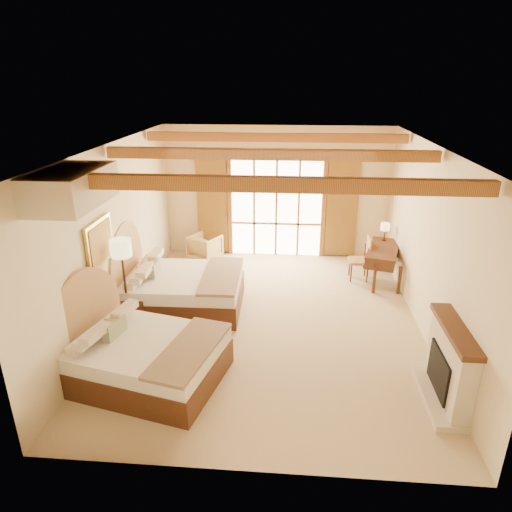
# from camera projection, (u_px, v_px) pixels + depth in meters

# --- Properties ---
(floor) EXTENTS (7.00, 7.00, 0.00)m
(floor) POSITION_uv_depth(u_px,v_px,m) (268.00, 321.00, 8.52)
(floor) COLOR tan
(floor) RESTS_ON ground
(wall_back) EXTENTS (5.50, 0.00, 5.50)m
(wall_back) POSITION_uv_depth(u_px,v_px,m) (277.00, 193.00, 11.17)
(wall_back) COLOR beige
(wall_back) RESTS_ON ground
(wall_left) EXTENTS (0.00, 7.00, 7.00)m
(wall_left) POSITION_uv_depth(u_px,v_px,m) (115.00, 236.00, 8.14)
(wall_left) COLOR beige
(wall_left) RESTS_ON ground
(wall_right) EXTENTS (0.00, 7.00, 7.00)m
(wall_right) POSITION_uv_depth(u_px,v_px,m) (431.00, 245.00, 7.72)
(wall_right) COLOR beige
(wall_right) RESTS_ON ground
(ceiling) EXTENTS (7.00, 7.00, 0.00)m
(ceiling) POSITION_uv_depth(u_px,v_px,m) (270.00, 147.00, 7.34)
(ceiling) COLOR #B06E3C
(ceiling) RESTS_ON ground
(ceiling_beams) EXTENTS (5.39, 4.60, 0.18)m
(ceiling_beams) POSITION_uv_depth(u_px,v_px,m) (270.00, 154.00, 7.39)
(ceiling_beams) COLOR olive
(ceiling_beams) RESTS_ON ceiling
(french_doors) EXTENTS (3.95, 0.08, 2.60)m
(french_doors) POSITION_uv_depth(u_px,v_px,m) (276.00, 207.00, 11.25)
(french_doors) COLOR white
(french_doors) RESTS_ON ground
(fireplace) EXTENTS (0.46, 1.40, 1.16)m
(fireplace) POSITION_uv_depth(u_px,v_px,m) (448.00, 368.00, 6.28)
(fireplace) COLOR beige
(fireplace) RESTS_ON ground
(painting) EXTENTS (0.06, 0.95, 0.75)m
(painting) POSITION_uv_depth(u_px,v_px,m) (100.00, 242.00, 7.38)
(painting) COLOR gold
(painting) RESTS_ON wall_left
(canopy_valance) EXTENTS (0.70, 1.40, 0.45)m
(canopy_valance) POSITION_uv_depth(u_px,v_px,m) (72.00, 187.00, 5.76)
(canopy_valance) COLOR beige
(canopy_valance) RESTS_ON ceiling
(bed_near) EXTENTS (2.51, 2.08, 1.42)m
(bed_near) POSITION_uv_depth(u_px,v_px,m) (136.00, 353.00, 6.76)
(bed_near) COLOR #4E2B15
(bed_near) RESTS_ON floor
(bed_far) EXTENTS (2.31, 1.79, 1.50)m
(bed_far) POSITION_uv_depth(u_px,v_px,m) (174.00, 286.00, 8.88)
(bed_far) COLOR #4E2B15
(bed_far) RESTS_ON floor
(nightstand) EXTENTS (0.56, 0.56, 0.54)m
(nightstand) POSITION_uv_depth(u_px,v_px,m) (126.00, 318.00, 8.06)
(nightstand) COLOR #4E2B15
(nightstand) RESTS_ON floor
(floor_lamp) EXTENTS (0.36, 0.36, 1.69)m
(floor_lamp) POSITION_uv_depth(u_px,v_px,m) (121.00, 254.00, 7.79)
(floor_lamp) COLOR #322016
(floor_lamp) RESTS_ON floor
(armchair) EXTENTS (0.91, 0.92, 0.63)m
(armchair) POSITION_uv_depth(u_px,v_px,m) (205.00, 247.00, 11.29)
(armchair) COLOR tan
(armchair) RESTS_ON floor
(ottoman) EXTENTS (0.56, 0.56, 0.41)m
(ottoman) POSITION_uv_depth(u_px,v_px,m) (226.00, 268.00, 10.33)
(ottoman) COLOR tan
(ottoman) RESTS_ON floor
(desk) EXTENTS (0.99, 1.55, 0.77)m
(desk) POSITION_uv_depth(u_px,v_px,m) (382.00, 263.00, 10.07)
(desk) COLOR #4E2B15
(desk) RESTS_ON floor
(desk_chair) EXTENTS (0.45, 0.45, 1.00)m
(desk_chair) POSITION_uv_depth(u_px,v_px,m) (360.00, 266.00, 10.17)
(desk_chair) COLOR #A26236
(desk_chair) RESTS_ON floor
(desk_lamp) EXTENTS (0.20, 0.20, 0.40)m
(desk_lamp) POSITION_uv_depth(u_px,v_px,m) (385.00, 227.00, 10.29)
(desk_lamp) COLOR #322016
(desk_lamp) RESTS_ON desk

